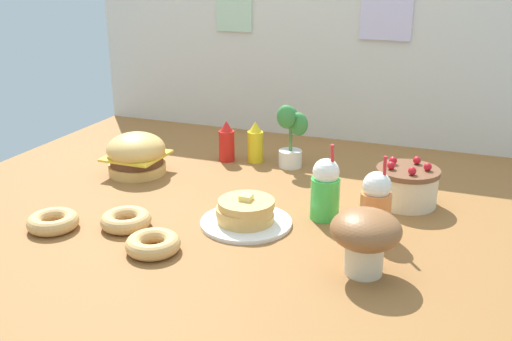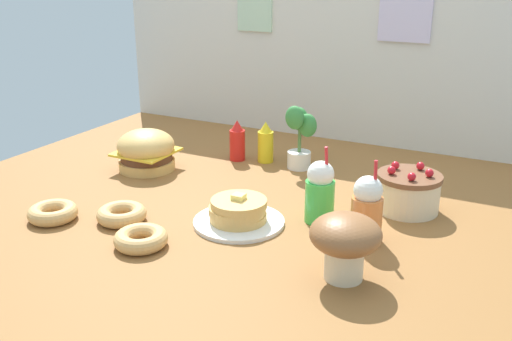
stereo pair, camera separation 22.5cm
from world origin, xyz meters
name	(u,v)px [view 1 (the left image)]	position (x,y,z in m)	size (l,w,h in m)	color
ground_plane	(228,210)	(0.00, 0.00, -0.01)	(2.39, 2.09, 0.02)	brown
back_wall	(309,55)	(0.00, 1.04, 0.42)	(2.39, 0.04, 0.84)	beige
burger	(136,154)	(-0.52, 0.21, 0.09)	(0.25, 0.25, 0.18)	#DBA859
pancake_stack	(246,214)	(0.12, -0.11, 0.04)	(0.32, 0.32, 0.11)	white
layer_cake	(407,186)	(0.62, 0.28, 0.07)	(0.24, 0.24, 0.17)	beige
ketchup_bottle	(227,142)	(-0.23, 0.51, 0.09)	(0.07, 0.07, 0.19)	red
mustard_bottle	(255,143)	(-0.10, 0.54, 0.09)	(0.07, 0.07, 0.19)	yellow
cream_soda_cup	(325,189)	(0.36, 0.04, 0.11)	(0.10, 0.10, 0.29)	green
orange_float_cup	(376,204)	(0.55, -0.03, 0.11)	(0.10, 0.10, 0.29)	orange
donut_pink_glaze	(53,221)	(-0.49, -0.38, 0.03)	(0.18, 0.18, 0.05)	tan
donut_chocolate	(126,220)	(-0.26, -0.28, 0.03)	(0.18, 0.18, 0.05)	tan
donut_vanilla	(153,244)	(-0.08, -0.41, 0.03)	(0.18, 0.18, 0.05)	tan
potted_plant	(291,133)	(0.07, 0.53, 0.15)	(0.14, 0.12, 0.29)	white
mushroom_stool	(365,235)	(0.57, -0.30, 0.12)	(0.21, 0.21, 0.20)	beige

